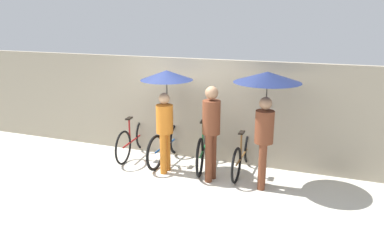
{
  "coord_description": "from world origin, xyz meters",
  "views": [
    {
      "loc": [
        2.64,
        -5.38,
        2.91
      ],
      "look_at": [
        0.24,
        1.04,
        1.0
      ],
      "focal_mm": 35.0,
      "sensor_mm": 36.0,
      "label": 1
    }
  ],
  "objects_px": {
    "pedestrian_leading": "(166,93)",
    "pedestrian_trailing": "(266,94)",
    "parked_bicycle_0": "(134,139)",
    "parked_bicycle_3": "(243,154)",
    "parked_bicycle_1": "(167,144)",
    "parked_bicycle_2": "(204,147)",
    "pedestrian_center": "(211,126)"
  },
  "relations": [
    {
      "from": "parked_bicycle_1",
      "to": "pedestrian_leading",
      "type": "relative_size",
      "value": 0.88
    },
    {
      "from": "pedestrian_trailing",
      "to": "parked_bicycle_2",
      "type": "bearing_deg",
      "value": 151.69
    },
    {
      "from": "parked_bicycle_3",
      "to": "parked_bicycle_2",
      "type": "bearing_deg",
      "value": 87.56
    },
    {
      "from": "parked_bicycle_0",
      "to": "pedestrian_leading",
      "type": "relative_size",
      "value": 0.87
    },
    {
      "from": "pedestrian_leading",
      "to": "pedestrian_center",
      "type": "xyz_separation_m",
      "value": [
        0.94,
        -0.15,
        -0.5
      ]
    },
    {
      "from": "pedestrian_leading",
      "to": "pedestrian_center",
      "type": "bearing_deg",
      "value": -11.21
    },
    {
      "from": "pedestrian_center",
      "to": "parked_bicycle_2",
      "type": "bearing_deg",
      "value": 125.67
    },
    {
      "from": "parked_bicycle_2",
      "to": "parked_bicycle_3",
      "type": "distance_m",
      "value": 0.8
    },
    {
      "from": "parked_bicycle_1",
      "to": "parked_bicycle_2",
      "type": "relative_size",
      "value": 0.96
    },
    {
      "from": "parked_bicycle_0",
      "to": "pedestrian_center",
      "type": "height_order",
      "value": "pedestrian_center"
    },
    {
      "from": "parked_bicycle_3",
      "to": "pedestrian_leading",
      "type": "relative_size",
      "value": 0.88
    },
    {
      "from": "pedestrian_trailing",
      "to": "parked_bicycle_1",
      "type": "bearing_deg",
      "value": 160.89
    },
    {
      "from": "parked_bicycle_0",
      "to": "parked_bicycle_3",
      "type": "height_order",
      "value": "parked_bicycle_3"
    },
    {
      "from": "parked_bicycle_2",
      "to": "pedestrian_trailing",
      "type": "xyz_separation_m",
      "value": [
        1.26,
        -0.5,
        1.26
      ]
    },
    {
      "from": "parked_bicycle_3",
      "to": "pedestrian_center",
      "type": "distance_m",
      "value": 1.01
    },
    {
      "from": "pedestrian_leading",
      "to": "pedestrian_trailing",
      "type": "xyz_separation_m",
      "value": [
        1.86,
        -0.03,
        0.12
      ]
    },
    {
      "from": "parked_bicycle_0",
      "to": "parked_bicycle_2",
      "type": "height_order",
      "value": "parked_bicycle_2"
    },
    {
      "from": "parked_bicycle_1",
      "to": "pedestrian_center",
      "type": "xyz_separation_m",
      "value": [
        1.13,
        -0.58,
        0.66
      ]
    },
    {
      "from": "parked_bicycle_0",
      "to": "pedestrian_leading",
      "type": "bearing_deg",
      "value": -120.02
    },
    {
      "from": "parked_bicycle_3",
      "to": "pedestrian_leading",
      "type": "height_order",
      "value": "pedestrian_leading"
    },
    {
      "from": "parked_bicycle_1",
      "to": "pedestrian_leading",
      "type": "bearing_deg",
      "value": -153.53
    },
    {
      "from": "pedestrian_center",
      "to": "pedestrian_trailing",
      "type": "xyz_separation_m",
      "value": [
        0.92,
        0.12,
        0.62
      ]
    },
    {
      "from": "parked_bicycle_3",
      "to": "pedestrian_trailing",
      "type": "relative_size",
      "value": 0.84
    },
    {
      "from": "parked_bicycle_1",
      "to": "parked_bicycle_3",
      "type": "distance_m",
      "value": 1.59
    },
    {
      "from": "parked_bicycle_1",
      "to": "pedestrian_trailing",
      "type": "height_order",
      "value": "pedestrian_trailing"
    },
    {
      "from": "parked_bicycle_2",
      "to": "pedestrian_center",
      "type": "relative_size",
      "value": 1.03
    },
    {
      "from": "pedestrian_leading",
      "to": "pedestrian_trailing",
      "type": "distance_m",
      "value": 1.86
    },
    {
      "from": "parked_bicycle_3",
      "to": "pedestrian_leading",
      "type": "xyz_separation_m",
      "value": [
        -1.4,
        -0.44,
        1.18
      ]
    },
    {
      "from": "pedestrian_leading",
      "to": "parked_bicycle_0",
      "type": "bearing_deg",
      "value": 152.71
    },
    {
      "from": "pedestrian_leading",
      "to": "pedestrian_center",
      "type": "distance_m",
      "value": 1.07
    },
    {
      "from": "parked_bicycle_0",
      "to": "parked_bicycle_1",
      "type": "height_order",
      "value": "parked_bicycle_1"
    },
    {
      "from": "parked_bicycle_3",
      "to": "pedestrian_trailing",
      "type": "distance_m",
      "value": 1.45
    }
  ]
}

